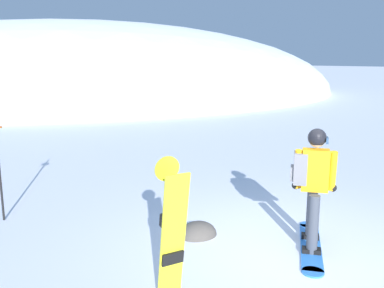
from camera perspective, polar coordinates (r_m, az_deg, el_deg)
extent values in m
plane|color=white|center=(6.09, 12.85, -14.43)|extent=(300.00, 300.00, 0.00)
ellipsoid|color=white|center=(37.76, -14.28, 7.06)|extent=(42.96, 38.66, 11.54)
cube|color=blue|center=(6.38, 15.91, -13.23)|extent=(1.27, 1.33, 0.02)
cylinder|color=blue|center=(7.09, 15.68, -10.64)|extent=(0.28, 0.28, 0.02)
cylinder|color=blue|center=(5.68, 16.20, -16.47)|extent=(0.28, 0.28, 0.02)
cube|color=black|center=(6.58, 15.85, -12.04)|extent=(0.28, 0.27, 0.06)
cube|color=black|center=(6.14, 16.01, -13.80)|extent=(0.28, 0.27, 0.06)
cylinder|color=#3D424C|center=(6.44, 16.04, -8.93)|extent=(0.15, 0.15, 0.82)
cylinder|color=#3D424C|center=(5.99, 16.21, -10.50)|extent=(0.15, 0.15, 0.82)
cube|color=#F4A314|center=(6.00, 16.49, -3.43)|extent=(0.41, 0.41, 0.58)
cylinder|color=#F4A314|center=(6.00, 14.29, -3.34)|extent=(0.19, 0.20, 0.57)
cylinder|color=#F4A314|center=(6.02, 18.68, -3.53)|extent=(0.19, 0.20, 0.57)
sphere|color=black|center=(6.10, 13.99, -5.51)|extent=(0.11, 0.11, 0.11)
sphere|color=black|center=(6.13, 18.68, -5.70)|extent=(0.11, 0.11, 0.11)
cube|color=slate|center=(5.99, 14.59, -3.16)|extent=(0.32, 0.33, 0.44)
cube|color=slate|center=(6.01, 13.60, -3.86)|extent=(0.18, 0.19, 0.20)
sphere|color=beige|center=(5.91, 16.72, 0.55)|extent=(0.21, 0.21, 0.21)
sphere|color=black|center=(5.91, 16.74, 0.84)|extent=(0.25, 0.25, 0.25)
cube|color=navy|center=(5.92, 17.97, 0.49)|extent=(0.14, 0.15, 0.08)
cube|color=yellow|center=(4.55, -2.61, -12.90)|extent=(0.28, 0.28, 1.50)
cylinder|color=yellow|center=(4.41, -3.43, -3.38)|extent=(0.28, 0.07, 0.28)
cube|color=black|center=(4.49, -2.81, -10.20)|extent=(0.25, 0.09, 0.15)
cube|color=black|center=(4.67, -2.75, -15.22)|extent=(0.25, 0.09, 0.15)
ellipsoid|color=#4C4742|center=(6.52, 0.81, -12.33)|extent=(0.60, 0.51, 0.42)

